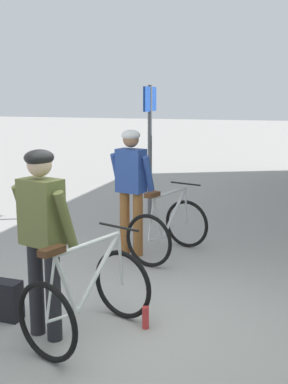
# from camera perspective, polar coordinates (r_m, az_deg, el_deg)

# --- Properties ---
(ground_plane) EXTENTS (80.00, 80.00, 0.00)m
(ground_plane) POSITION_cam_1_polar(r_m,az_deg,el_deg) (4.83, 0.11, -16.18)
(ground_plane) COLOR #A09E99
(cyclist_near_in_olive) EXTENTS (0.66, 0.42, 1.76)m
(cyclist_near_in_olive) POSITION_cam_1_polar(r_m,az_deg,el_deg) (4.49, -11.80, -4.11)
(cyclist_near_in_olive) COLOR #232328
(cyclist_near_in_olive) RESTS_ON ground
(cyclist_far_in_blue) EXTENTS (0.65, 0.40, 1.76)m
(cyclist_far_in_blue) POSITION_cam_1_polar(r_m,az_deg,el_deg) (6.75, -1.51, 1.29)
(cyclist_far_in_blue) COLOR #935B2D
(cyclist_far_in_blue) RESTS_ON ground
(bicycle_near_white) EXTENTS (1.01, 1.24, 0.99)m
(bicycle_near_white) POSITION_cam_1_polar(r_m,az_deg,el_deg) (4.62, -6.66, -12.10)
(bicycle_near_white) COLOR black
(bicycle_near_white) RESTS_ON ground
(bicycle_far_silver) EXTENTS (0.98, 1.23, 0.99)m
(bicycle_far_silver) POSITION_cam_1_polar(r_m,az_deg,el_deg) (6.80, 2.87, -4.29)
(bicycle_far_silver) COLOR black
(bicycle_far_silver) RESTS_ON ground
(backpack_on_platform) EXTENTS (0.29, 0.19, 0.40)m
(backpack_on_platform) POSITION_cam_1_polar(r_m,az_deg,el_deg) (5.20, -15.67, -12.10)
(backpack_on_platform) COLOR black
(backpack_on_platform) RESTS_ON ground
(water_bottle_near_the_bikes) EXTENTS (0.07, 0.07, 0.22)m
(water_bottle_near_the_bikes) POSITION_cam_1_polar(r_m,az_deg,el_deg) (4.87, 0.19, -14.46)
(water_bottle_near_the_bikes) COLOR red
(water_bottle_near_the_bikes) RESTS_ON ground
(platform_sign_post) EXTENTS (0.08, 0.70, 2.40)m
(platform_sign_post) POSITION_cam_1_polar(r_m,az_deg,el_deg) (9.00, 0.69, 7.45)
(platform_sign_post) COLOR #595B60
(platform_sign_post) RESTS_ON ground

